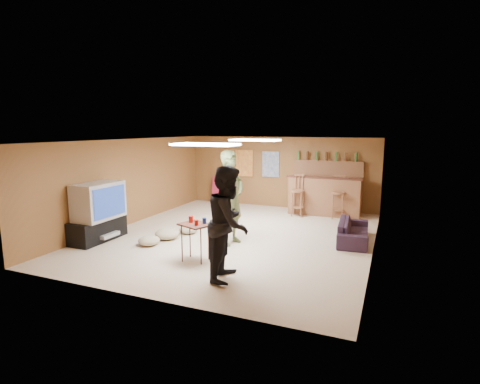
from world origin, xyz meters
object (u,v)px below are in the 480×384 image
at_px(tv_body, 99,201).
at_px(person_black, 229,223).
at_px(tray_table, 195,242).
at_px(sofa, 353,231).
at_px(person_olive, 231,198).
at_px(bar_counter, 325,196).

relative_size(tv_body, person_black, 0.58).
bearing_deg(tv_body, tray_table, -7.05).
bearing_deg(sofa, person_olive, 111.95).
xyz_separation_m(bar_counter, person_black, (-0.66, -5.27, 0.39)).
distance_m(person_olive, person_black, 1.88).
xyz_separation_m(person_olive, person_black, (0.72, -1.73, -0.06)).
xyz_separation_m(bar_counter, tray_table, (-1.58, -4.77, -0.19)).
relative_size(tv_body, sofa, 0.69).
bearing_deg(person_olive, tv_body, 120.91).
bearing_deg(tray_table, sofa, 42.47).
bearing_deg(bar_counter, person_olive, -111.34).
bearing_deg(tv_body, sofa, 21.86).
bearing_deg(person_olive, sofa, -51.50).
height_order(tv_body, person_olive, person_olive).
distance_m(tv_body, sofa, 5.64).
bearing_deg(person_olive, person_black, -144.69).
bearing_deg(person_black, tray_table, 52.35).
bearing_deg(sofa, tv_body, 108.01).
relative_size(bar_counter, sofa, 1.26).
xyz_separation_m(tv_body, tray_table, (2.57, -0.32, -0.54)).
distance_m(bar_counter, person_olive, 3.83).
distance_m(tv_body, bar_counter, 6.09).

